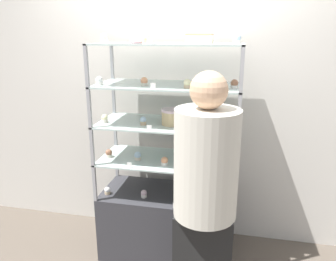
# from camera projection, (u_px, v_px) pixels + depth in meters

# --- Properties ---
(ground_plane) EXTENTS (20.00, 20.00, 0.00)m
(ground_plane) POSITION_uv_depth(u_px,v_px,m) (168.00, 250.00, 2.92)
(ground_plane) COLOR brown
(back_wall) EXTENTS (8.00, 0.05, 2.60)m
(back_wall) POSITION_uv_depth(u_px,v_px,m) (177.00, 98.00, 2.93)
(back_wall) COLOR silver
(back_wall) RESTS_ON ground_plane
(display_base) EXTENTS (1.11, 0.52, 0.57)m
(display_base) POSITION_uv_depth(u_px,v_px,m) (168.00, 222.00, 2.84)
(display_base) COLOR #333338
(display_base) RESTS_ON ground_plane
(display_riser_lower) EXTENTS (1.11, 0.52, 0.31)m
(display_riser_lower) POSITION_uv_depth(u_px,v_px,m) (168.00, 161.00, 2.67)
(display_riser_lower) COLOR #99999E
(display_riser_lower) RESTS_ON display_base
(display_riser_middle) EXTENTS (1.11, 0.52, 0.31)m
(display_riser_middle) POSITION_uv_depth(u_px,v_px,m) (168.00, 125.00, 2.59)
(display_riser_middle) COLOR #99999E
(display_riser_middle) RESTS_ON display_riser_lower
(display_riser_upper) EXTENTS (1.11, 0.52, 0.31)m
(display_riser_upper) POSITION_uv_depth(u_px,v_px,m) (168.00, 87.00, 2.50)
(display_riser_upper) COLOR #99999E
(display_riser_upper) RESTS_ON display_riser_middle
(display_riser_top) EXTENTS (1.11, 0.52, 0.31)m
(display_riser_top) POSITION_uv_depth(u_px,v_px,m) (168.00, 46.00, 2.41)
(display_riser_top) COLOR #99999E
(display_riser_top) RESTS_ON display_riser_upper
(layer_cake_centerpiece) EXTENTS (0.17, 0.17, 0.12)m
(layer_cake_centerpiece) POSITION_uv_depth(u_px,v_px,m) (172.00, 117.00, 2.53)
(layer_cake_centerpiece) COLOR #DBBC84
(layer_cake_centerpiece) RESTS_ON display_riser_middle
(sheet_cake_frosted) EXTENTS (0.19, 0.15, 0.07)m
(sheet_cake_frosted) POSITION_uv_depth(u_px,v_px,m) (200.00, 38.00, 2.38)
(sheet_cake_frosted) COLOR beige
(sheet_cake_frosted) RESTS_ON display_riser_top
(cupcake_0) EXTENTS (0.05, 0.05, 0.06)m
(cupcake_0) POSITION_uv_depth(u_px,v_px,m) (107.00, 191.00, 2.73)
(cupcake_0) COLOR #CCB28C
(cupcake_0) RESTS_ON display_base
(cupcake_1) EXTENTS (0.05, 0.05, 0.06)m
(cupcake_1) POSITION_uv_depth(u_px,v_px,m) (144.00, 194.00, 2.68)
(cupcake_1) COLOR white
(cupcake_1) RESTS_ON display_base
(cupcake_2) EXTENTS (0.05, 0.05, 0.06)m
(cupcake_2) POSITION_uv_depth(u_px,v_px,m) (186.00, 197.00, 2.62)
(cupcake_2) COLOR beige
(cupcake_2) RESTS_ON display_base
(cupcake_3) EXTENTS (0.05, 0.05, 0.06)m
(cupcake_3) POSITION_uv_depth(u_px,v_px,m) (226.00, 204.00, 2.52)
(cupcake_3) COLOR beige
(cupcake_3) RESTS_ON display_base
(price_tag_0) EXTENTS (0.04, 0.00, 0.04)m
(price_tag_0) POSITION_uv_depth(u_px,v_px,m) (175.00, 206.00, 2.50)
(price_tag_0) COLOR white
(price_tag_0) RESTS_ON display_base
(cupcake_4) EXTENTS (0.06, 0.06, 0.07)m
(cupcake_4) POSITION_uv_depth(u_px,v_px,m) (109.00, 153.00, 2.70)
(cupcake_4) COLOR beige
(cupcake_4) RESTS_ON display_riser_lower
(cupcake_5) EXTENTS (0.06, 0.06, 0.07)m
(cupcake_5) POSITION_uv_depth(u_px,v_px,m) (138.00, 156.00, 2.65)
(cupcake_5) COLOR beige
(cupcake_5) RESTS_ON display_riser_lower
(cupcake_6) EXTENTS (0.06, 0.06, 0.07)m
(cupcake_6) POSITION_uv_depth(u_px,v_px,m) (165.00, 161.00, 2.54)
(cupcake_6) COLOR white
(cupcake_6) RESTS_ON display_riser_lower
(cupcake_7) EXTENTS (0.06, 0.06, 0.07)m
(cupcake_7) POSITION_uv_depth(u_px,v_px,m) (197.00, 164.00, 2.49)
(cupcake_7) COLOR white
(cupcake_7) RESTS_ON display_riser_lower
(cupcake_8) EXTENTS (0.06, 0.06, 0.07)m
(cupcake_8) POSITION_uv_depth(u_px,v_px,m) (229.00, 164.00, 2.49)
(cupcake_8) COLOR beige
(cupcake_8) RESTS_ON display_riser_lower
(price_tag_1) EXTENTS (0.04, 0.00, 0.04)m
(price_tag_1) POSITION_uv_depth(u_px,v_px,m) (129.00, 165.00, 2.49)
(price_tag_1) COLOR white
(price_tag_1) RESTS_ON display_riser_lower
(cupcake_9) EXTENTS (0.05, 0.05, 0.07)m
(cupcake_9) POSITION_uv_depth(u_px,v_px,m) (105.00, 119.00, 2.59)
(cupcake_9) COLOR beige
(cupcake_9) RESTS_ON display_riser_middle
(cupcake_10) EXTENTS (0.05, 0.05, 0.07)m
(cupcake_10) POSITION_uv_depth(u_px,v_px,m) (143.00, 121.00, 2.53)
(cupcake_10) COLOR #CCB28C
(cupcake_10) RESTS_ON display_riser_middle
(cupcake_11) EXTENTS (0.05, 0.05, 0.07)m
(cupcake_11) POSITION_uv_depth(u_px,v_px,m) (232.00, 127.00, 2.36)
(cupcake_11) COLOR white
(cupcake_11) RESTS_ON display_riser_middle
(price_tag_2) EXTENTS (0.04, 0.00, 0.04)m
(price_tag_2) POSITION_uv_depth(u_px,v_px,m) (149.00, 128.00, 2.37)
(price_tag_2) COLOR white
(price_tag_2) RESTS_ON display_riser_middle
(cupcake_12) EXTENTS (0.05, 0.05, 0.06)m
(cupcake_12) POSITION_uv_depth(u_px,v_px,m) (99.00, 81.00, 2.48)
(cupcake_12) COLOR white
(cupcake_12) RESTS_ON display_riser_upper
(cupcake_13) EXTENTS (0.05, 0.05, 0.06)m
(cupcake_13) POSITION_uv_depth(u_px,v_px,m) (144.00, 82.00, 2.43)
(cupcake_13) COLOR beige
(cupcake_13) RESTS_ON display_riser_upper
(cupcake_14) EXTENTS (0.05, 0.05, 0.06)m
(cupcake_14) POSITION_uv_depth(u_px,v_px,m) (187.00, 84.00, 2.33)
(cupcake_14) COLOR #CCB28C
(cupcake_14) RESTS_ON display_riser_upper
(cupcake_15) EXTENTS (0.05, 0.05, 0.06)m
(cupcake_15) POSITION_uv_depth(u_px,v_px,m) (234.00, 84.00, 2.31)
(cupcake_15) COLOR white
(cupcake_15) RESTS_ON display_riser_upper
(price_tag_3) EXTENTS (0.04, 0.00, 0.04)m
(price_tag_3) POSITION_uv_depth(u_px,v_px,m) (153.00, 86.00, 2.28)
(price_tag_3) COLOR white
(price_tag_3) RESTS_ON display_riser_upper
(cupcake_16) EXTENTS (0.06, 0.06, 0.07)m
(cupcake_16) POSITION_uv_depth(u_px,v_px,m) (104.00, 38.00, 2.46)
(cupcake_16) COLOR white
(cupcake_16) RESTS_ON display_riser_top
(cupcake_17) EXTENTS (0.06, 0.06, 0.07)m
(cupcake_17) POSITION_uv_depth(u_px,v_px,m) (145.00, 39.00, 2.37)
(cupcake_17) COLOR #CCB28C
(cupcake_17) RESTS_ON display_riser_top
(cupcake_18) EXTENTS (0.06, 0.06, 0.07)m
(cupcake_18) POSITION_uv_depth(u_px,v_px,m) (237.00, 39.00, 2.18)
(cupcake_18) COLOR white
(cupcake_18) RESTS_ON display_riser_top
(price_tag_4) EXTENTS (0.04, 0.00, 0.04)m
(price_tag_4) POSITION_uv_depth(u_px,v_px,m) (149.00, 41.00, 2.19)
(price_tag_4) COLOR white
(price_tag_4) RESTS_ON display_riser_top
(donut_glazed) EXTENTS (0.13, 0.13, 0.03)m
(donut_glazed) POSITION_uv_depth(u_px,v_px,m) (138.00, 41.00, 2.44)
(donut_glazed) COLOR #EFB2BC
(donut_glazed) RESTS_ON display_riser_top
(customer_figure) EXTENTS (0.39, 0.39, 1.66)m
(customer_figure) POSITION_uv_depth(u_px,v_px,m) (205.00, 197.00, 2.02)
(customer_figure) COLOR black
(customer_figure) RESTS_ON ground_plane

